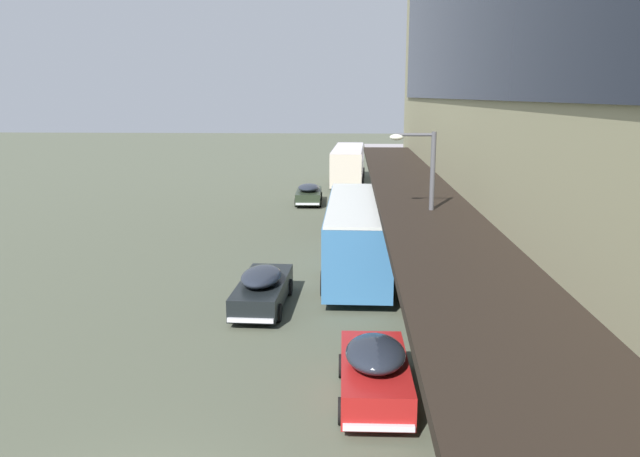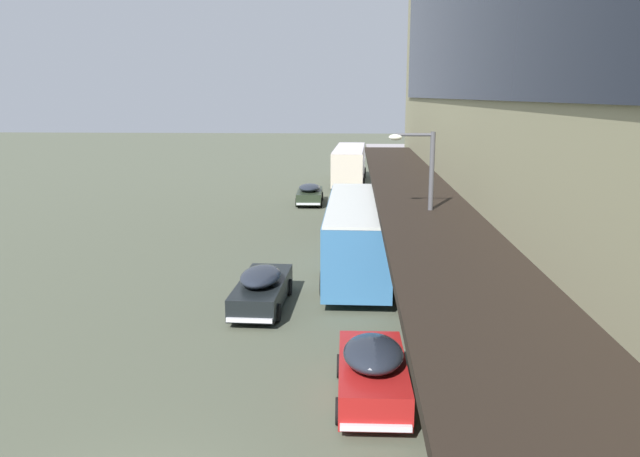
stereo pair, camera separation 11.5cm
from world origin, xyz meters
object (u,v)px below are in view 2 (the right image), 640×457
sedan_oncoming_front (372,370)px  pedestrian_at_kerb (510,366)px  sedan_second_mid (262,288)px  sedan_far_back (310,194)px  street_lamp (425,212)px  transit_bus_kerbside_front (349,163)px  transit_bus_kerbside_rear (357,232)px

sedan_oncoming_front → pedestrian_at_kerb: pedestrian_at_kerb is taller
sedan_second_mid → sedan_far_back: bearing=89.5°
pedestrian_at_kerb → street_lamp: 6.64m
transit_bus_kerbside_front → pedestrian_at_kerb: 40.85m
sedan_oncoming_front → pedestrian_at_kerb: 3.39m
sedan_far_back → street_lamp: size_ratio=0.74×
transit_bus_kerbside_rear → sedan_oncoming_front: transit_bus_kerbside_rear is taller
sedan_oncoming_front → street_lamp: (1.82, 5.51, 3.08)m
sedan_oncoming_front → pedestrian_at_kerb: size_ratio=2.32×
transit_bus_kerbside_rear → street_lamp: size_ratio=1.72×
transit_bus_kerbside_front → sedan_second_mid: transit_bus_kerbside_front is taller
transit_bus_kerbside_rear → sedan_far_back: size_ratio=2.32×
street_lamp → sedan_oncoming_front: bearing=-108.3°
transit_bus_kerbside_front → sedan_far_back: bearing=-104.5°
transit_bus_kerbside_front → street_lamp: size_ratio=1.81×
transit_bus_kerbside_rear → sedan_second_mid: (-3.50, -4.85, -1.07)m
pedestrian_at_kerb → street_lamp: size_ratio=0.29×
transit_bus_kerbside_front → sedan_oncoming_front: size_ratio=2.68×
transit_bus_kerbside_rear → pedestrian_at_kerb: (3.70, -12.16, -0.65)m
transit_bus_kerbside_rear → sedan_second_mid: size_ratio=2.19×
sedan_second_mid → transit_bus_kerbside_front: bearing=84.9°
pedestrian_at_kerb → transit_bus_kerbside_front: bearing=95.9°
sedan_far_back → pedestrian_at_kerb: 30.65m
transit_bus_kerbside_front → sedan_oncoming_front: transit_bus_kerbside_front is taller
transit_bus_kerbside_front → sedan_oncoming_front: bearing=-88.8°
transit_bus_kerbside_rear → sedan_second_mid: transit_bus_kerbside_rear is taller
transit_bus_kerbside_front → transit_bus_kerbside_rear: bearing=-89.0°
sedan_second_mid → sedan_oncoming_front: size_ratio=1.17×
street_lamp → transit_bus_kerbside_front: bearing=94.4°
sedan_second_mid → pedestrian_at_kerb: bearing=-45.5°
transit_bus_kerbside_rear → pedestrian_at_kerb: 12.73m
sedan_oncoming_front → transit_bus_kerbside_rear: bearing=91.7°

